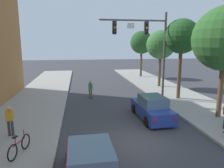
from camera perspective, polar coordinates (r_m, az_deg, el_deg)
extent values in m
plane|color=#38383D|center=(11.26, 6.82, -15.62)|extent=(120.00, 120.00, 0.00)
cube|color=#99968E|center=(11.45, -27.78, -15.98)|extent=(5.00, 60.00, 0.15)
cylinder|color=#514C47|center=(19.09, 14.00, 7.17)|extent=(0.20, 0.20, 7.50)
cylinder|color=#514C47|center=(18.24, 5.82, 16.88)|extent=(5.69, 0.14, 0.14)
cube|color=black|center=(18.50, 9.31, 14.76)|extent=(0.32, 0.28, 1.05)
sphere|color=#2D2823|center=(18.39, 9.50, 15.82)|extent=(0.18, 0.18, 0.18)
sphere|color=yellow|center=(18.36, 9.46, 14.79)|extent=(0.18, 0.18, 0.18)
sphere|color=#2D2823|center=(18.34, 9.43, 13.76)|extent=(0.18, 0.18, 0.18)
cube|color=black|center=(17.84, 0.65, 15.05)|extent=(0.32, 0.28, 1.05)
sphere|color=#2D2823|center=(17.72, 0.74, 16.15)|extent=(0.18, 0.18, 0.18)
sphere|color=yellow|center=(17.69, 0.74, 15.09)|extent=(0.18, 0.18, 0.18)
sphere|color=#2D2823|center=(17.67, 0.74, 14.02)|extent=(0.18, 0.18, 0.18)
cube|color=white|center=(18.12, 5.09, 15.50)|extent=(0.60, 0.03, 0.44)
cube|color=navy|center=(14.61, 10.69, -7.09)|extent=(1.85, 4.26, 0.80)
cube|color=slate|center=(14.27, 11.02, -4.51)|extent=(1.57, 2.05, 0.64)
cylinder|color=black|center=(15.59, 6.10, -6.74)|extent=(0.24, 0.65, 0.64)
cylinder|color=black|center=(16.13, 11.62, -6.30)|extent=(0.24, 0.65, 0.64)
cylinder|color=black|center=(13.26, 9.48, -10.01)|extent=(0.24, 0.65, 0.64)
cylinder|color=black|center=(13.89, 15.81, -9.31)|extent=(0.24, 0.65, 0.64)
cube|color=red|center=(12.49, 11.61, -9.66)|extent=(0.20, 0.05, 0.14)
cube|color=red|center=(13.02, 16.86, -9.06)|extent=(0.20, 0.05, 0.14)
cube|color=slate|center=(7.53, -5.80, -18.81)|extent=(1.53, 2.02, 0.64)
cylinder|color=black|center=(9.27, -11.70, -19.75)|extent=(0.23, 0.64, 0.64)
cylinder|color=black|center=(9.34, -1.16, -19.25)|extent=(0.23, 0.64, 0.64)
cylinder|color=#333338|center=(12.72, -26.21, -10.70)|extent=(0.14, 0.14, 0.85)
cylinder|color=#333338|center=(12.67, -25.42, -10.72)|extent=(0.14, 0.14, 0.85)
cube|color=orange|center=(12.47, -26.09, -7.69)|extent=(0.36, 0.22, 0.56)
sphere|color=tan|center=(12.36, -26.24, -5.92)|extent=(0.22, 0.22, 0.22)
cylinder|color=brown|center=(19.70, -6.11, -2.70)|extent=(0.14, 0.14, 0.85)
cylinder|color=brown|center=(19.71, -5.59, -2.68)|extent=(0.14, 0.14, 0.85)
cube|color=#337F47|center=(19.55, -5.89, -0.68)|extent=(0.36, 0.22, 0.56)
sphere|color=#9E7051|center=(19.48, -5.91, 0.47)|extent=(0.22, 0.22, 0.22)
torus|color=black|center=(10.96, -22.41, -14.24)|extent=(0.26, 0.71, 0.72)
torus|color=black|center=(10.16, -25.43, -16.53)|extent=(0.26, 0.71, 0.72)
cylinder|color=maroon|center=(10.46, -23.95, -14.26)|extent=(0.32, 0.92, 0.05)
cylinder|color=maroon|center=(10.19, -24.81, -13.90)|extent=(0.04, 0.04, 0.35)
cylinder|color=maroon|center=(10.71, -22.86, -12.41)|extent=(0.04, 0.04, 0.40)
cube|color=black|center=(10.12, -24.89, -12.97)|extent=(0.18, 0.26, 0.06)
cylinder|color=red|center=(12.73, 28.19, -11.47)|extent=(0.12, 0.09, 0.09)
cylinder|color=brown|center=(15.68, 27.38, -1.57)|extent=(0.32, 0.32, 3.64)
cylinder|color=brown|center=(19.71, 17.84, 2.52)|extent=(0.32, 0.32, 4.39)
sphere|color=#235123|center=(19.54, 18.41, 12.21)|extent=(3.02, 3.02, 3.02)
cylinder|color=brown|center=(25.05, 12.82, 3.48)|extent=(0.32, 0.32, 3.56)
sphere|color=#387033|center=(24.86, 13.11, 10.37)|extent=(3.27, 3.27, 3.27)
cylinder|color=brown|center=(32.35, 7.90, 5.48)|extent=(0.32, 0.32, 3.84)
sphere|color=#235123|center=(32.22, 8.05, 11.14)|extent=(3.38, 3.38, 3.38)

